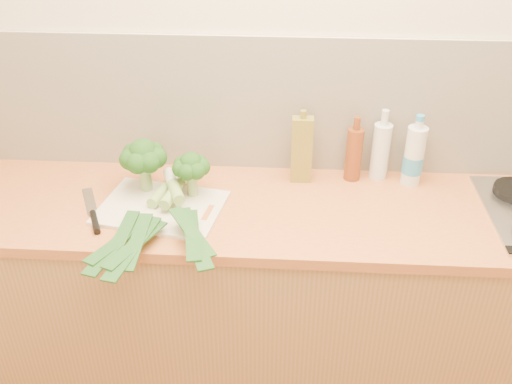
% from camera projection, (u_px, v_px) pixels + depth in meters
% --- Properties ---
extents(room_shell, '(3.50, 3.50, 3.50)m').
position_uv_depth(room_shell, '(287.00, 106.00, 2.19)').
color(room_shell, beige).
rests_on(room_shell, ground).
extents(counter, '(3.20, 0.62, 0.90)m').
position_uv_depth(counter, '(281.00, 298.00, 2.33)').
color(counter, '#AB7547').
rests_on(counter, ground).
extents(chopping_board, '(0.48, 0.39, 0.01)m').
position_uv_depth(chopping_board, '(161.00, 208.00, 2.07)').
color(chopping_board, beige).
rests_on(chopping_board, counter).
extents(broccoli_left, '(0.17, 0.17, 0.21)m').
position_uv_depth(broccoli_left, '(143.00, 157.00, 2.09)').
color(broccoli_left, '#83A35F').
rests_on(broccoli_left, chopping_board).
extents(broccoli_right, '(0.14, 0.14, 0.17)m').
position_uv_depth(broccoli_right, '(191.00, 167.00, 2.07)').
color(broccoli_right, '#83A35F').
rests_on(broccoli_right, chopping_board).
extents(leek_front, '(0.23, 0.67, 0.04)m').
position_uv_depth(leek_front, '(152.00, 204.00, 2.04)').
color(leek_front, white).
rests_on(leek_front, chopping_board).
extents(leek_mid, '(0.20, 0.70, 0.04)m').
position_uv_depth(leek_mid, '(165.00, 204.00, 2.00)').
color(leek_mid, white).
rests_on(leek_mid, chopping_board).
extents(leek_back, '(0.27, 0.58, 0.04)m').
position_uv_depth(leek_back, '(181.00, 205.00, 1.96)').
color(leek_back, white).
rests_on(leek_back, chopping_board).
extents(chefs_knife, '(0.16, 0.30, 0.02)m').
position_uv_depth(chefs_knife, '(94.00, 217.00, 2.01)').
color(chefs_knife, silver).
rests_on(chefs_knife, counter).
extents(oil_tin, '(0.08, 0.05, 0.30)m').
position_uv_depth(oil_tin, '(302.00, 149.00, 2.18)').
color(oil_tin, olive).
rests_on(oil_tin, counter).
extents(glass_bottle, '(0.07, 0.07, 0.29)m').
position_uv_depth(glass_bottle, '(381.00, 150.00, 2.21)').
color(glass_bottle, silver).
rests_on(glass_bottle, counter).
extents(amber_bottle, '(0.06, 0.06, 0.26)m').
position_uv_depth(amber_bottle, '(354.00, 153.00, 2.20)').
color(amber_bottle, brown).
rests_on(amber_bottle, counter).
extents(water_bottle, '(0.08, 0.08, 0.27)m').
position_uv_depth(water_bottle, '(414.00, 157.00, 2.17)').
color(water_bottle, silver).
rests_on(water_bottle, counter).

